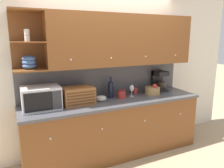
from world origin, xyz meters
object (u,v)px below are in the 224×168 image
object	(u,v)px
coffee_maker	(159,81)
fruit_basket	(152,90)
microwave	(41,98)
wine_glass	(132,88)
wine_bottle	(111,88)
mug	(135,90)
bowl_stack_on_counter	(101,98)
bread_box	(78,96)
storage_canister	(122,94)

from	to	relation	value
coffee_maker	fruit_basket	bearing A→B (deg)	-148.48
microwave	wine_glass	bearing A→B (deg)	1.13
wine_bottle	coffee_maker	size ratio (longest dim) A/B	0.94
mug	coffee_maker	bearing A→B (deg)	-1.18
mug	wine_glass	bearing A→B (deg)	-137.27
bowl_stack_on_counter	wine_bottle	world-z (taller)	wine_bottle
bread_box	bowl_stack_on_counter	bearing A→B (deg)	8.42
bread_box	wine_glass	world-z (taller)	bread_box
coffee_maker	bowl_stack_on_counter	bearing A→B (deg)	-174.13
mug	wine_bottle	bearing A→B (deg)	-172.83
bowl_stack_on_counter	storage_canister	size ratio (longest dim) A/B	1.23
bowl_stack_on_counter	storage_canister	world-z (taller)	storage_canister
bowl_stack_on_counter	mug	bearing A→B (deg)	10.90
wine_bottle	mug	distance (m)	0.51
storage_canister	fruit_basket	world-z (taller)	fruit_basket
storage_canister	microwave	bearing A→B (deg)	-179.12
bread_box	coffee_maker	xyz separation A→B (m)	(1.56, 0.18, 0.05)
bowl_stack_on_counter	microwave	bearing A→B (deg)	-177.83
bread_box	wine_bottle	size ratio (longest dim) A/B	1.29
wine_bottle	bread_box	bearing A→B (deg)	-167.53
microwave	storage_canister	xyz separation A→B (m)	(1.23, 0.02, -0.09)
wine_bottle	wine_glass	size ratio (longest dim) A/B	1.73
wine_bottle	storage_canister	size ratio (longest dim) A/B	2.43
coffee_maker	wine_bottle	bearing A→B (deg)	-177.03
wine_bottle	fruit_basket	distance (m)	0.75
microwave	storage_canister	size ratio (longest dim) A/B	3.57
bread_box	mug	bearing A→B (deg)	10.03
storage_canister	wine_glass	xyz separation A→B (m)	(0.19, 0.01, 0.07)
bread_box	wine_glass	size ratio (longest dim) A/B	2.23
bowl_stack_on_counter	fruit_basket	bearing A→B (deg)	-2.20
bowl_stack_on_counter	wine_glass	distance (m)	0.55
bowl_stack_on_counter	storage_canister	distance (m)	0.35
microwave	fruit_basket	bearing A→B (deg)	-0.08
wine_bottle	bowl_stack_on_counter	bearing A→B (deg)	-160.21
bread_box	bowl_stack_on_counter	size ratio (longest dim) A/B	2.54
bread_box	fruit_basket	size ratio (longest dim) A/B	1.73
fruit_basket	coffee_maker	bearing A→B (deg)	31.52
wine_bottle	wine_glass	world-z (taller)	wine_bottle
mug	microwave	bearing A→B (deg)	-173.97
microwave	storage_canister	world-z (taller)	microwave
bowl_stack_on_counter	wine_bottle	distance (m)	0.24
microwave	bowl_stack_on_counter	distance (m)	0.89
mug	fruit_basket	size ratio (longest dim) A/B	0.41
bowl_stack_on_counter	mug	size ratio (longest dim) A/B	1.66
coffee_maker	bread_box	bearing A→B (deg)	-173.52
microwave	bread_box	world-z (taller)	microwave
mug	coffee_maker	world-z (taller)	coffee_maker
storage_canister	fruit_basket	xyz separation A→B (m)	(0.58, -0.02, 0.00)
storage_canister	coffee_maker	distance (m)	0.86
wine_bottle	storage_canister	world-z (taller)	wine_bottle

